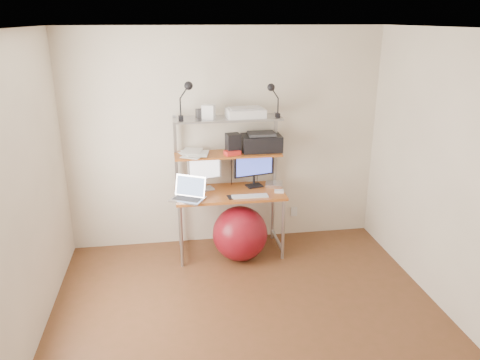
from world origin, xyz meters
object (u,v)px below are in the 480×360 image
at_px(monitor_black, 254,166).
at_px(monitor_silver, 205,169).
at_px(printer, 261,142).
at_px(exercise_ball, 240,233).
at_px(laptop, 189,194).

bearing_deg(monitor_black, monitor_silver, 167.60).
distance_m(monitor_black, printer, 0.28).
bearing_deg(monitor_silver, exercise_ball, -58.86).
xyz_separation_m(monitor_silver, exercise_ball, (0.35, -0.31, -0.67)).
bearing_deg(printer, exercise_ball, -129.63).
xyz_separation_m(monitor_silver, printer, (0.65, 0.04, 0.28)).
distance_m(printer, exercise_ball, 1.05).
relative_size(monitor_silver, laptop, 1.01).
bearing_deg(exercise_ball, monitor_black, 56.80).
xyz_separation_m(laptop, printer, (0.85, 0.31, 0.46)).
bearing_deg(monitor_black, printer, 2.45).
relative_size(monitor_silver, monitor_black, 0.90).
distance_m(laptop, printer, 1.01).
bearing_deg(exercise_ball, laptop, 175.74).
bearing_deg(monitor_silver, printer, -13.41).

